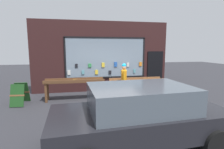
# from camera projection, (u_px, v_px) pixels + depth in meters

# --- Properties ---
(ground_plane) EXTENTS (40.00, 40.00, 0.00)m
(ground_plane) POSITION_uv_depth(u_px,v_px,m) (111.00, 104.00, 7.19)
(ground_plane) COLOR #2D2D33
(shopfront_facade) EXTENTS (7.17, 0.29, 3.67)m
(shopfront_facade) POSITION_uv_depth(u_px,v_px,m) (103.00, 57.00, 9.25)
(shopfront_facade) COLOR #331919
(shopfront_facade) RESTS_ON ground_plane
(display_table_left) EXTENTS (2.57, 0.59, 0.94)m
(display_table_left) POSITION_uv_depth(u_px,v_px,m) (75.00, 83.00, 7.66)
(display_table_left) COLOR brown
(display_table_left) RESTS_ON ground_plane
(display_table_right) EXTENTS (2.57, 0.59, 0.87)m
(display_table_right) POSITION_uv_depth(u_px,v_px,m) (137.00, 82.00, 8.22)
(display_table_right) COLOR brown
(display_table_right) RESTS_ON ground_plane
(person_browsing) EXTENTS (0.32, 0.63, 1.62)m
(person_browsing) POSITION_uv_depth(u_px,v_px,m) (124.00, 79.00, 7.55)
(person_browsing) COLOR black
(person_browsing) RESTS_ON ground_plane
(small_dog) EXTENTS (0.43, 0.46, 0.44)m
(small_dog) POSITION_uv_depth(u_px,v_px,m) (133.00, 94.00, 7.50)
(small_dog) COLOR black
(small_dog) RESTS_ON ground_plane
(sandwich_board_sign) EXTENTS (0.60, 0.89, 0.86)m
(sandwich_board_sign) POSITION_uv_depth(u_px,v_px,m) (20.00, 94.00, 7.05)
(sandwich_board_sign) COLOR #193F19
(sandwich_board_sign) RESTS_ON ground_plane
(parked_car) EXTENTS (4.15, 2.10, 1.41)m
(parked_car) POSITION_uv_depth(u_px,v_px,m) (139.00, 114.00, 4.07)
(parked_car) COLOR black
(parked_car) RESTS_ON ground_plane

